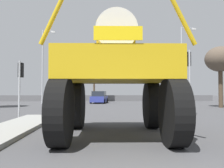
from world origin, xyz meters
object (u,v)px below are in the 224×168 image
Objects in this scene: traffic_signal_near_left at (20,76)px; traffic_signal_near_right at (189,68)px; bare_tree_far_center at (94,61)px; oversize_sprayer at (116,75)px; streetlight_far_right at (183,61)px; streetlight_far_left at (43,63)px; sedan_ahead at (99,97)px; bare_tree_right at (220,60)px.

traffic_signal_near_right reaches higher than traffic_signal_near_left.
bare_tree_far_center is at bearing 107.88° from traffic_signal_near_right.
oversize_sprayer is 22.55m from streetlight_far_right.
oversize_sprayer is 21.88m from streetlight_far_left.
streetlight_far_left reaches higher than bare_tree_far_center.
bare_tree_right is (11.32, -8.55, 3.69)m from sedan_ahead.
traffic_signal_near_left is at bearing 43.73° from oversize_sprayer.
traffic_signal_near_left is 15.03m from streetlight_far_left.
streetlight_far_left is (-7.64, 20.31, 2.83)m from oversize_sprayer.
bare_tree_far_center reaches higher than traffic_signal_near_left.
oversize_sprayer is 7.72m from traffic_signal_near_left.
bare_tree_right is (18.04, -7.24, -0.48)m from streetlight_far_left.
traffic_signal_near_right is 19.21m from streetlight_far_left.
traffic_signal_near_left is 0.57× the size of bare_tree_right.
bare_tree_right is at bearing -119.55° from sedan_ahead.
streetlight_far_right is 7.31m from bare_tree_right.
streetlight_far_left reaches higher than oversize_sprayer.
streetlight_far_right is 1.31× the size of bare_tree_far_center.
bare_tree_right reaches higher than oversize_sprayer.
sedan_ahead is 8.02m from streetlight_far_left.
oversize_sprayer reaches higher than sedan_ahead.
streetlight_far_left is (-6.72, -1.31, 4.17)m from sedan_ahead.
streetlight_far_left is 1.58× the size of bare_tree_right.
traffic_signal_near_right is 0.70× the size of bare_tree_right.
traffic_signal_near_right is at bearing -49.96° from streetlight_far_left.
bare_tree_right is (10.40, 13.07, 2.35)m from oversize_sprayer.
bare_tree_far_center is at bearing 79.98° from traffic_signal_near_left.
streetlight_far_left is at bearing 21.97° from oversize_sprayer.
oversize_sprayer is at bearing -114.88° from streetlight_far_right.
traffic_signal_near_left is at bearing -100.02° from bare_tree_far_center.
streetlight_far_right reaches higher than traffic_signal_near_left.
bare_tree_far_center reaches higher than traffic_signal_near_right.
streetlight_far_right reaches higher than traffic_signal_near_right.
sedan_ahead is at bearing 10.99° from streetlight_far_left.
traffic_signal_near_left is 20.31m from bare_tree_far_center.
streetlight_far_right is at bearing -0.17° from streetlight_far_left.
traffic_signal_near_right is at bearing -127.93° from bare_tree_right.
oversize_sprayer is 7.39m from traffic_signal_near_right.
sedan_ahead is 0.59× the size of bare_tree_far_center.
traffic_signal_near_left is 20.81m from streetlight_far_right.
oversize_sprayer is 0.72× the size of bare_tree_far_center.
streetlight_far_left is at bearing 108.49° from sedan_ahead.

